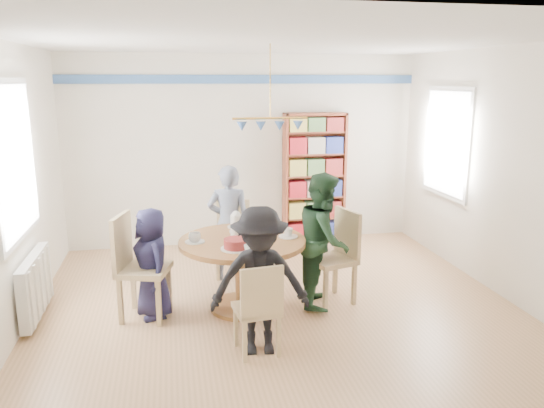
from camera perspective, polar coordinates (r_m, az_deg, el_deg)
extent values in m
plane|color=tan|center=(5.62, 0.79, -11.42)|extent=(5.00, 5.00, 0.00)
plane|color=white|center=(5.12, 0.89, 17.24)|extent=(5.00, 5.00, 0.00)
plane|color=white|center=(7.64, -3.02, 5.73)|extent=(5.00, 0.00, 5.00)
plane|color=white|center=(2.88, 11.15, -7.11)|extent=(5.00, 0.00, 5.00)
plane|color=white|center=(5.30, -26.67, 1.02)|extent=(0.00, 5.00, 5.00)
plane|color=white|center=(6.21, 24.08, 2.87)|extent=(0.00, 5.00, 5.00)
cube|color=#315388|center=(7.55, -3.10, 13.25)|extent=(5.00, 0.02, 0.12)
cube|color=white|center=(5.54, -25.99, 4.19)|extent=(0.03, 1.32, 1.52)
cube|color=white|center=(5.53, -25.79, 4.21)|extent=(0.01, 1.20, 1.40)
cube|color=white|center=(7.27, 18.30, 6.29)|extent=(0.03, 1.12, 1.42)
cube|color=white|center=(7.26, 18.16, 6.29)|extent=(0.01, 1.00, 1.30)
cylinder|color=gold|center=(5.60, -0.20, 13.05)|extent=(0.01, 0.01, 0.75)
cylinder|color=gold|center=(5.61, -0.20, 9.22)|extent=(0.80, 0.02, 0.02)
cone|color=#3F6BB2|center=(5.57, -3.26, 8.34)|extent=(0.11, 0.11, 0.10)
cone|color=#3F6BB2|center=(5.60, -1.21, 8.38)|extent=(0.11, 0.11, 0.10)
cone|color=#3F6BB2|center=(5.64, 0.81, 8.42)|extent=(0.11, 0.11, 0.10)
cone|color=#3F6BB2|center=(5.68, 2.81, 8.44)|extent=(0.11, 0.11, 0.10)
cube|color=silver|center=(5.82, -24.12, -7.99)|extent=(0.10, 1.00, 0.60)
cube|color=silver|center=(5.45, -24.42, -9.47)|extent=(0.02, 0.06, 0.56)
cube|color=silver|center=(5.63, -23.97, -8.70)|extent=(0.02, 0.06, 0.56)
cube|color=silver|center=(5.81, -23.54, -7.98)|extent=(0.02, 0.06, 0.56)
cube|color=silver|center=(5.99, -23.14, -7.31)|extent=(0.02, 0.06, 0.56)
cube|color=silver|center=(6.18, -22.77, -6.67)|extent=(0.02, 0.06, 0.56)
cylinder|color=brown|center=(5.44, -3.21, -4.09)|extent=(1.30, 1.30, 0.05)
cylinder|color=brown|center=(5.56, -3.16, -7.78)|extent=(0.16, 0.16, 0.70)
cylinder|color=brown|center=(5.69, -3.12, -10.88)|extent=(0.70, 0.70, 0.04)
cube|color=tan|center=(5.45, -13.58, -6.90)|extent=(0.58, 0.58, 0.06)
cube|color=tan|center=(5.43, -15.87, -3.99)|extent=(0.17, 0.46, 0.56)
cube|color=tan|center=(5.32, -12.10, -10.36)|extent=(0.06, 0.06, 0.48)
cube|color=tan|center=(5.65, -10.98, -8.85)|extent=(0.06, 0.06, 0.48)
cube|color=tan|center=(5.44, -15.99, -10.05)|extent=(0.06, 0.06, 0.48)
cube|color=tan|center=(5.77, -14.66, -8.61)|extent=(0.06, 0.06, 0.48)
cube|color=tan|center=(5.70, 6.37, -5.99)|extent=(0.55, 0.55, 0.05)
cube|color=tan|center=(5.73, 8.11, -3.18)|extent=(0.16, 0.44, 0.53)
cube|color=tan|center=(5.84, 3.85, -8.06)|extent=(0.05, 0.05, 0.45)
cube|color=tan|center=(5.56, 5.78, -9.23)|extent=(0.05, 0.05, 0.45)
cube|color=tan|center=(6.02, 6.80, -7.46)|extent=(0.05, 0.05, 0.45)
cube|color=tan|center=(5.75, 8.81, -8.55)|extent=(0.05, 0.05, 0.45)
cube|color=tan|center=(6.44, -4.28, -4.06)|extent=(0.48, 0.48, 0.05)
cube|color=tan|center=(6.55, -4.18, -1.58)|extent=(0.40, 0.12, 0.48)
cube|color=tan|center=(6.37, -5.84, -6.43)|extent=(0.05, 0.05, 0.41)
cube|color=tan|center=(6.35, -2.88, -6.46)|extent=(0.05, 0.05, 0.41)
cube|color=tan|center=(6.68, -5.53, -5.49)|extent=(0.05, 0.05, 0.41)
cube|color=tan|center=(6.65, -2.72, -5.52)|extent=(0.05, 0.05, 0.41)
cube|color=tan|center=(4.69, -1.67, -11.26)|extent=(0.41, 0.41, 0.04)
cube|color=tan|center=(4.45, -1.07, -9.52)|extent=(0.37, 0.08, 0.44)
cube|color=tan|center=(4.95, -0.44, -12.55)|extent=(0.04, 0.04, 0.38)
cube|color=tan|center=(4.87, -3.90, -12.99)|extent=(0.04, 0.04, 0.38)
cube|color=tan|center=(4.69, 0.70, -14.07)|extent=(0.04, 0.04, 0.38)
cube|color=tan|center=(4.61, -2.96, -14.58)|extent=(0.04, 0.04, 0.38)
imported|color=#1A1938|center=(5.44, -12.76, -6.19)|extent=(0.52, 0.64, 1.12)
imported|color=#18301D|center=(5.59, 5.60, -3.82)|extent=(0.74, 0.83, 1.42)
imported|color=gray|center=(6.26, -4.64, -2.08)|extent=(0.56, 0.42, 1.39)
imported|color=black|center=(4.59, -1.32, -8.31)|extent=(0.89, 0.56, 1.32)
cube|color=maroon|center=(7.64, 1.43, 2.67)|extent=(0.04, 0.27, 1.89)
cube|color=maroon|center=(7.87, 7.59, 2.86)|extent=(0.04, 0.27, 1.89)
cube|color=maroon|center=(7.63, 4.68, 9.62)|extent=(0.90, 0.27, 0.04)
cube|color=maroon|center=(7.96, 4.44, -3.73)|extent=(0.90, 0.27, 0.05)
cube|color=maroon|center=(7.86, 4.31, 2.93)|extent=(0.90, 0.02, 1.89)
cube|color=maroon|center=(7.87, 4.48, -1.42)|extent=(0.84, 0.25, 0.02)
cube|color=maroon|center=(7.80, 4.52, 0.82)|extent=(0.84, 0.25, 0.02)
cube|color=maroon|center=(7.74, 4.56, 3.10)|extent=(0.84, 0.25, 0.02)
cube|color=maroon|center=(7.69, 4.60, 5.40)|extent=(0.84, 0.25, 0.02)
cube|color=maroon|center=(7.65, 4.65, 7.74)|extent=(0.84, 0.25, 0.02)
cube|color=maroon|center=(7.84, 2.59, -2.88)|extent=(0.25, 0.20, 0.23)
cube|color=beige|center=(7.90, 4.49, -2.77)|extent=(0.25, 0.20, 0.23)
cube|color=navy|center=(7.98, 6.36, -2.66)|extent=(0.25, 0.20, 0.23)
cube|color=#D5C355|center=(7.76, 2.61, -0.63)|extent=(0.25, 0.20, 0.23)
cube|color=#4E7340|center=(7.82, 4.53, -0.54)|extent=(0.25, 0.20, 0.23)
cube|color=maroon|center=(7.90, 6.42, -0.45)|extent=(0.25, 0.20, 0.23)
cube|color=maroon|center=(7.69, 2.63, 1.64)|extent=(0.25, 0.20, 0.23)
cube|color=beige|center=(7.76, 4.57, 1.72)|extent=(0.25, 0.20, 0.23)
cube|color=navy|center=(7.83, 6.47, 1.79)|extent=(0.25, 0.20, 0.23)
cube|color=#D5C355|center=(7.63, 2.66, 3.96)|extent=(0.25, 0.20, 0.23)
cube|color=#4E7340|center=(7.70, 4.61, 4.01)|extent=(0.25, 0.20, 0.23)
cube|color=maroon|center=(7.78, 6.53, 4.06)|extent=(0.25, 0.20, 0.23)
cube|color=maroon|center=(7.59, 2.68, 6.30)|extent=(0.25, 0.20, 0.23)
cube|color=beige|center=(7.66, 4.66, 6.34)|extent=(0.25, 0.20, 0.23)
cube|color=navy|center=(7.73, 6.60, 6.36)|extent=(0.25, 0.20, 0.23)
cube|color=#D5C355|center=(7.56, 2.71, 8.53)|extent=(0.25, 0.20, 0.20)
cube|color=#4E7340|center=(7.63, 4.70, 8.54)|extent=(0.25, 0.20, 0.20)
cube|color=maroon|center=(7.70, 6.65, 8.54)|extent=(0.25, 0.20, 0.20)
cylinder|color=white|center=(5.47, -3.87, -2.42)|extent=(0.12, 0.12, 0.24)
sphere|color=white|center=(5.44, -3.89, -1.20)|extent=(0.09, 0.09, 0.09)
cylinder|color=silver|center=(5.52, -2.17, -2.02)|extent=(0.07, 0.07, 0.28)
cylinder|color=#3F6BB2|center=(5.49, -2.18, -0.51)|extent=(0.03, 0.03, 0.03)
cylinder|color=white|center=(5.70, -3.10, -2.94)|extent=(0.30, 0.30, 0.01)
cylinder|color=maroon|center=(5.69, -3.11, -2.45)|extent=(0.24, 0.24, 0.09)
cylinder|color=white|center=(5.13, -3.87, -4.79)|extent=(0.30, 0.30, 0.01)
cylinder|color=maroon|center=(5.12, -3.88, -4.25)|extent=(0.24, 0.24, 0.09)
cylinder|color=white|center=(5.39, -8.30, -4.04)|extent=(0.20, 0.20, 0.01)
imported|color=white|center=(5.38, -8.31, -3.59)|extent=(0.12, 0.12, 0.10)
cylinder|color=white|center=(5.51, 1.75, -3.51)|extent=(0.20, 0.20, 0.01)
imported|color=white|center=(5.50, 1.75, -3.10)|extent=(0.10, 0.10, 0.09)
cylinder|color=white|center=(5.89, -3.86, -2.44)|extent=(0.20, 0.20, 0.01)
imported|color=white|center=(5.88, -3.86, -2.03)|extent=(0.12, 0.12, 0.10)
cylinder|color=white|center=(4.98, -2.46, -5.37)|extent=(0.20, 0.20, 0.01)
imported|color=white|center=(4.96, -2.46, -4.92)|extent=(0.10, 0.10, 0.09)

